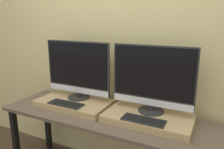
# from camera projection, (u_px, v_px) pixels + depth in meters

# --- Properties ---
(wall_back) EXTENTS (8.00, 0.04, 2.60)m
(wall_back) POSITION_uv_depth(u_px,v_px,m) (123.00, 42.00, 2.05)
(wall_back) COLOR #DBC684
(wall_back) RESTS_ON ground_plane
(workbench) EXTENTS (1.92, 0.57, 0.71)m
(workbench) POSITION_uv_depth(u_px,v_px,m) (106.00, 123.00, 1.91)
(workbench) COLOR brown
(workbench) RESTS_ON ground_plane
(wooden_riser_left) EXTENTS (0.70, 0.39, 0.06)m
(wooden_riser_left) POSITION_uv_depth(u_px,v_px,m) (74.00, 103.00, 2.08)
(wooden_riser_left) COLOR tan
(wooden_riser_left) RESTS_ON workbench
(monitor_left) EXTENTS (0.68, 0.21, 0.55)m
(monitor_left) POSITION_uv_depth(u_px,v_px,m) (78.00, 69.00, 2.07)
(monitor_left) COLOR #282828
(monitor_left) RESTS_ON wooden_riser_left
(keyboard_left) EXTENTS (0.33, 0.13, 0.01)m
(keyboard_left) POSITION_uv_depth(u_px,v_px,m) (66.00, 104.00, 1.97)
(keyboard_left) COLOR #2D2D2D
(keyboard_left) RESTS_ON wooden_riser_left
(wooden_riser_right) EXTENTS (0.70, 0.39, 0.06)m
(wooden_riser_right) POSITION_uv_depth(u_px,v_px,m) (148.00, 118.00, 1.76)
(wooden_riser_right) COLOR tan
(wooden_riser_right) RESTS_ON workbench
(monitor_right) EXTENTS (0.68, 0.21, 0.55)m
(monitor_right) POSITION_uv_depth(u_px,v_px,m) (152.00, 78.00, 1.75)
(monitor_right) COLOR #282828
(monitor_right) RESTS_ON wooden_riser_right
(keyboard_right) EXTENTS (0.33, 0.13, 0.01)m
(keyboard_right) POSITION_uv_depth(u_px,v_px,m) (143.00, 120.00, 1.65)
(keyboard_right) COLOR #2D2D2D
(keyboard_right) RESTS_ON wooden_riser_right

